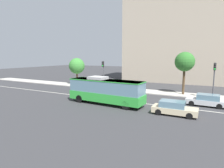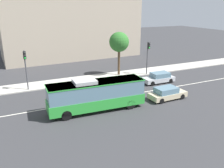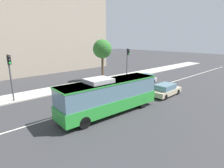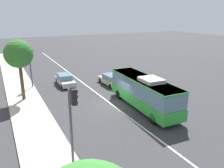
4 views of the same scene
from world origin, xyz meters
The scene contains 10 objects.
ground_plane centered at (0.00, 0.00, 0.00)m, with size 160.00×160.00×0.00m, color #333335.
sidewalk_kerb centered at (0.00, 8.10, 0.07)m, with size 80.00×3.51×0.14m, color #B2ADA3.
lane_centre_line centered at (0.00, 0.00, 0.01)m, with size 76.00×0.16×0.01m, color silver.
transit_bus centered at (-2.01, -2.47, 1.81)m, with size 10.11×2.97×3.46m.
sedan_beige centered at (6.56, -3.10, 0.72)m, with size 4.55×1.93×1.46m.
sedan_silver centered at (9.39, 2.43, 0.72)m, with size 4.55×1.92×1.46m.
traffic_light_near_corner centered at (-7.79, 6.71, 3.56)m, with size 0.33×0.62×5.20m.
traffic_light_mid_block centered at (10.02, 6.46, 3.56)m, with size 0.32×0.62×5.20m.
street_tree_kerbside_left centered at (5.89, 8.15, 5.16)m, with size 2.99×2.99×6.71m.
office_block_background centered at (3.39, 26.29, 10.20)m, with size 28.04×13.68×20.40m.
Camera 2 is at (-10.06, -23.63, 10.40)m, focal length 37.80 mm.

